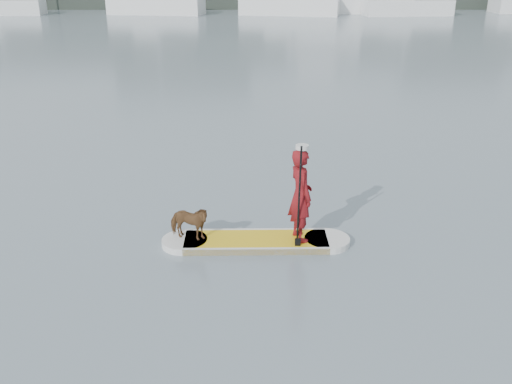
{
  "coord_description": "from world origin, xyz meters",
  "views": [
    {
      "loc": [
        -2.62,
        -7.05,
        4.68
      ],
      "look_at": [
        -2.59,
        1.85,
        1.0
      ],
      "focal_mm": 40.0,
      "sensor_mm": 36.0,
      "label": 1
    }
  ],
  "objects_px": {
    "paddleboard": "(256,241)",
    "dog": "(189,222)",
    "sailboat_c": "(155,4)",
    "sailboat_e": "(407,6)",
    "sailboat_d": "(288,4)",
    "paddler": "(301,195)"
  },
  "relations": [
    {
      "from": "paddleboard",
      "to": "dog",
      "type": "height_order",
      "value": "dog"
    },
    {
      "from": "paddleboard",
      "to": "sailboat_c",
      "type": "relative_size",
      "value": 0.28
    },
    {
      "from": "sailboat_e",
      "to": "paddleboard",
      "type": "bearing_deg",
      "value": -111.24
    },
    {
      "from": "sailboat_d",
      "to": "paddler",
      "type": "bearing_deg",
      "value": -81.34
    },
    {
      "from": "paddler",
      "to": "dog",
      "type": "height_order",
      "value": "paddler"
    },
    {
      "from": "paddleboard",
      "to": "sailboat_c",
      "type": "distance_m",
      "value": 44.59
    },
    {
      "from": "paddleboard",
      "to": "dog",
      "type": "distance_m",
      "value": 1.22
    },
    {
      "from": "sailboat_c",
      "to": "sailboat_e",
      "type": "relative_size",
      "value": 1.1
    },
    {
      "from": "paddleboard",
      "to": "paddler",
      "type": "relative_size",
      "value": 2.01
    },
    {
      "from": "paddleboard",
      "to": "sailboat_d",
      "type": "distance_m",
      "value": 42.99
    },
    {
      "from": "sailboat_c",
      "to": "sailboat_d",
      "type": "height_order",
      "value": "sailboat_d"
    },
    {
      "from": "paddler",
      "to": "sailboat_d",
      "type": "relative_size",
      "value": 0.13
    },
    {
      "from": "dog",
      "to": "paddleboard",
      "type": "bearing_deg",
      "value": -73.21
    },
    {
      "from": "paddleboard",
      "to": "dog",
      "type": "relative_size",
      "value": 4.39
    },
    {
      "from": "dog",
      "to": "sailboat_c",
      "type": "bearing_deg",
      "value": 25.92
    },
    {
      "from": "paddleboard",
      "to": "dog",
      "type": "bearing_deg",
      "value": -180.0
    },
    {
      "from": "paddler",
      "to": "sailboat_c",
      "type": "height_order",
      "value": "sailboat_c"
    },
    {
      "from": "paddler",
      "to": "dog",
      "type": "distance_m",
      "value": 1.98
    },
    {
      "from": "paddler",
      "to": "sailboat_c",
      "type": "distance_m",
      "value": 44.72
    },
    {
      "from": "dog",
      "to": "sailboat_e",
      "type": "distance_m",
      "value": 44.84
    },
    {
      "from": "dog",
      "to": "sailboat_d",
      "type": "bearing_deg",
      "value": 10.64
    },
    {
      "from": "paddleboard",
      "to": "paddler",
      "type": "bearing_deg",
      "value": -0.0
    }
  ]
}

